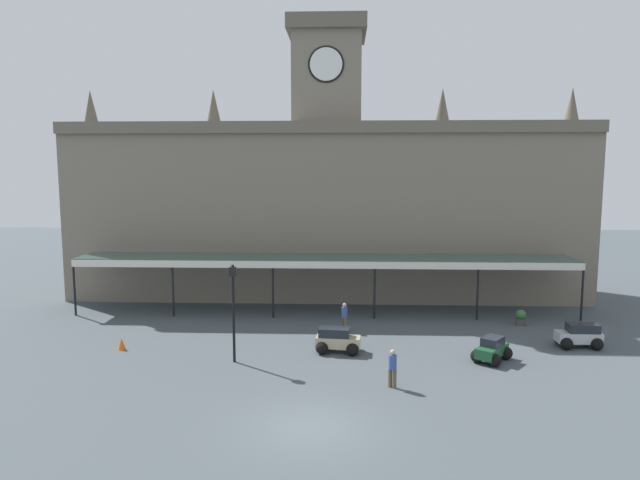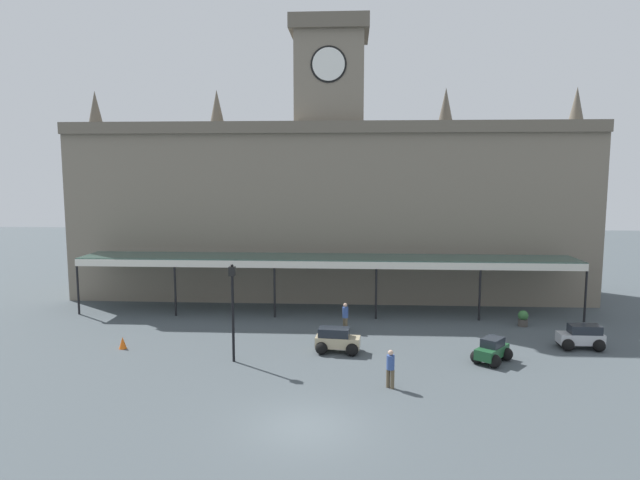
{
  "view_description": "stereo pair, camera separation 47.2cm",
  "coord_description": "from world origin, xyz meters",
  "px_view_note": "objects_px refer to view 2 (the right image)",
  "views": [
    {
      "loc": [
        1.16,
        -18.94,
        9.15
      ],
      "look_at": [
        0.0,
        9.44,
        5.64
      ],
      "focal_mm": 30.98,
      "sensor_mm": 36.0,
      "label": 1
    },
    {
      "loc": [
        1.63,
        -18.91,
        9.15
      ],
      "look_at": [
        0.0,
        9.44,
        5.64
      ],
      "focal_mm": 30.98,
      "sensor_mm": 36.0,
      "label": 2
    }
  ],
  "objects_px": {
    "victorian_lamppost": "(233,301)",
    "car_silver_estate": "(581,338)",
    "pedestrian_crossing_forecourt": "(390,367)",
    "traffic_cone": "(123,343)",
    "planter_near_kerb": "(523,318)",
    "pedestrian_near_entrance": "(345,316)",
    "car_beige_estate": "(337,341)",
    "car_green_sedan": "(492,352)"
  },
  "relations": [
    {
      "from": "car_green_sedan",
      "to": "car_silver_estate",
      "type": "distance_m",
      "value": 5.65
    },
    {
      "from": "pedestrian_crossing_forecourt",
      "to": "victorian_lamppost",
      "type": "xyz_separation_m",
      "value": [
        -7.37,
        2.89,
        2.08
      ]
    },
    {
      "from": "pedestrian_crossing_forecourt",
      "to": "traffic_cone",
      "type": "bearing_deg",
      "value": 161.66
    },
    {
      "from": "pedestrian_near_entrance",
      "to": "car_silver_estate",
      "type": "bearing_deg",
      "value": -11.14
    },
    {
      "from": "victorian_lamppost",
      "to": "pedestrian_crossing_forecourt",
      "type": "bearing_deg",
      "value": -21.44
    },
    {
      "from": "pedestrian_crossing_forecourt",
      "to": "planter_near_kerb",
      "type": "height_order",
      "value": "pedestrian_crossing_forecourt"
    },
    {
      "from": "pedestrian_near_entrance",
      "to": "planter_near_kerb",
      "type": "xyz_separation_m",
      "value": [
        10.59,
        1.7,
        -0.42
      ]
    },
    {
      "from": "pedestrian_crossing_forecourt",
      "to": "traffic_cone",
      "type": "distance_m",
      "value": 14.3
    },
    {
      "from": "car_silver_estate",
      "to": "traffic_cone",
      "type": "distance_m",
      "value": 23.89
    },
    {
      "from": "traffic_cone",
      "to": "planter_near_kerb",
      "type": "xyz_separation_m",
      "value": [
        22.14,
        5.51,
        0.18
      ]
    },
    {
      "from": "traffic_cone",
      "to": "planter_near_kerb",
      "type": "distance_m",
      "value": 22.81
    },
    {
      "from": "pedestrian_near_entrance",
      "to": "traffic_cone",
      "type": "height_order",
      "value": "pedestrian_near_entrance"
    },
    {
      "from": "car_green_sedan",
      "to": "victorian_lamppost",
      "type": "distance_m",
      "value": 12.77
    },
    {
      "from": "pedestrian_near_entrance",
      "to": "planter_near_kerb",
      "type": "distance_m",
      "value": 10.73
    },
    {
      "from": "car_beige_estate",
      "to": "car_green_sedan",
      "type": "bearing_deg",
      "value": -7.68
    },
    {
      "from": "pedestrian_near_entrance",
      "to": "victorian_lamppost",
      "type": "xyz_separation_m",
      "value": [
        -5.35,
        -5.41,
        2.08
      ]
    },
    {
      "from": "car_green_sedan",
      "to": "pedestrian_crossing_forecourt",
      "type": "xyz_separation_m",
      "value": [
        -5.14,
        -3.55,
        0.41
      ]
    },
    {
      "from": "car_beige_estate",
      "to": "planter_near_kerb",
      "type": "distance_m",
      "value": 12.24
    },
    {
      "from": "planter_near_kerb",
      "to": "pedestrian_near_entrance",
      "type": "bearing_deg",
      "value": -170.86
    },
    {
      "from": "pedestrian_crossing_forecourt",
      "to": "car_green_sedan",
      "type": "bearing_deg",
      "value": 34.63
    },
    {
      "from": "pedestrian_near_entrance",
      "to": "car_green_sedan",
      "type": "bearing_deg",
      "value": -33.59
    },
    {
      "from": "car_silver_estate",
      "to": "victorian_lamppost",
      "type": "relative_size",
      "value": 0.47
    },
    {
      "from": "traffic_cone",
      "to": "planter_near_kerb",
      "type": "bearing_deg",
      "value": 13.98
    },
    {
      "from": "car_green_sedan",
      "to": "pedestrian_crossing_forecourt",
      "type": "distance_m",
      "value": 6.26
    },
    {
      "from": "car_silver_estate",
      "to": "pedestrian_near_entrance",
      "type": "xyz_separation_m",
      "value": [
        -12.31,
        2.42,
        0.34
      ]
    },
    {
      "from": "car_silver_estate",
      "to": "car_beige_estate",
      "type": "xyz_separation_m",
      "value": [
        -12.68,
        -1.31,
        0.0
      ]
    },
    {
      "from": "car_green_sedan",
      "to": "car_beige_estate",
      "type": "bearing_deg",
      "value": 172.32
    },
    {
      "from": "traffic_cone",
      "to": "planter_near_kerb",
      "type": "height_order",
      "value": "planter_near_kerb"
    },
    {
      "from": "victorian_lamppost",
      "to": "planter_near_kerb",
      "type": "relative_size",
      "value": 5.0
    },
    {
      "from": "pedestrian_crossing_forecourt",
      "to": "traffic_cone",
      "type": "xyz_separation_m",
      "value": [
        -13.56,
        4.5,
        -0.6
      ]
    },
    {
      "from": "car_silver_estate",
      "to": "pedestrian_crossing_forecourt",
      "type": "relative_size",
      "value": 1.35
    },
    {
      "from": "car_green_sedan",
      "to": "car_beige_estate",
      "type": "height_order",
      "value": "car_beige_estate"
    },
    {
      "from": "car_beige_estate",
      "to": "victorian_lamppost",
      "type": "distance_m",
      "value": 5.78
    },
    {
      "from": "planter_near_kerb",
      "to": "victorian_lamppost",
      "type": "bearing_deg",
      "value": -155.95
    },
    {
      "from": "victorian_lamppost",
      "to": "car_silver_estate",
      "type": "bearing_deg",
      "value": 9.61
    },
    {
      "from": "car_beige_estate",
      "to": "car_silver_estate",
      "type": "bearing_deg",
      "value": 5.92
    },
    {
      "from": "victorian_lamppost",
      "to": "planter_near_kerb",
      "type": "bearing_deg",
      "value": 24.05
    },
    {
      "from": "car_silver_estate",
      "to": "car_beige_estate",
      "type": "bearing_deg",
      "value": -174.08
    },
    {
      "from": "pedestrian_crossing_forecourt",
      "to": "victorian_lamppost",
      "type": "distance_m",
      "value": 8.18
    },
    {
      "from": "victorian_lamppost",
      "to": "traffic_cone",
      "type": "height_order",
      "value": "victorian_lamppost"
    },
    {
      "from": "pedestrian_near_entrance",
      "to": "car_beige_estate",
      "type": "bearing_deg",
      "value": -95.75
    },
    {
      "from": "car_green_sedan",
      "to": "car_silver_estate",
      "type": "height_order",
      "value": "car_silver_estate"
    }
  ]
}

